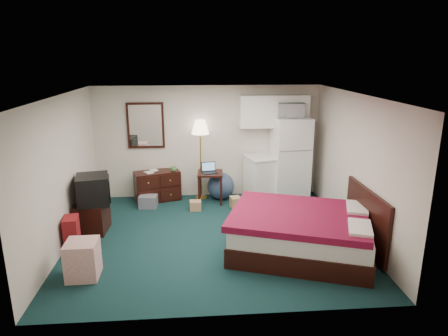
{
  "coord_description": "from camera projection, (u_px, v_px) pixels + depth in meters",
  "views": [
    {
      "loc": [
        -0.33,
        -6.52,
        3.12
      ],
      "look_at": [
        0.21,
        0.27,
        1.2
      ],
      "focal_mm": 32.0,
      "sensor_mm": 36.0,
      "label": 1
    }
  ],
  "objects": [
    {
      "name": "exercise_ball",
      "position": [
        221.0,
        186.0,
        8.94
      ],
      "size": [
        0.68,
        0.68,
        0.61
      ],
      "primitive_type": "sphere",
      "rotation": [
        0.0,
        0.0,
        -0.13
      ],
      "color": "navy",
      "rests_on": "floor"
    },
    {
      "name": "crt_tv",
      "position": [
        93.0,
        190.0,
        7.14
      ],
      "size": [
        0.68,
        0.71,
        0.52
      ],
      "primitive_type": null,
      "rotation": [
        0.0,
        0.0,
        0.2
      ],
      "color": "black",
      "rests_on": "tv_stand"
    },
    {
      "name": "laptop",
      "position": [
        210.0,
        168.0,
        8.58
      ],
      "size": [
        0.35,
        0.31,
        0.21
      ],
      "primitive_type": null,
      "rotation": [
        0.0,
        0.0,
        0.2
      ],
      "color": "black",
      "rests_on": "desk"
    },
    {
      "name": "floor",
      "position": [
        214.0,
        237.0,
        7.13
      ],
      "size": [
        5.0,
        4.5,
        0.01
      ],
      "primitive_type": "cube",
      "color": "black",
      "rests_on": "ground"
    },
    {
      "name": "floor_lamp",
      "position": [
        201.0,
        160.0,
        8.84
      ],
      "size": [
        0.48,
        0.48,
        1.78
      ],
      "primitive_type": null,
      "rotation": [
        0.0,
        0.0,
        -0.3
      ],
      "color": "gold",
      "rests_on": "floor"
    },
    {
      "name": "dresser",
      "position": [
        157.0,
        186.0,
        8.85
      ],
      "size": [
        1.06,
        0.72,
        0.67
      ],
      "primitive_type": null,
      "rotation": [
        0.0,
        0.0,
        0.3
      ],
      "color": "black",
      "rests_on": "floor"
    },
    {
      "name": "microwave",
      "position": [
        291.0,
        108.0,
        8.55
      ],
      "size": [
        0.58,
        0.35,
        0.38
      ],
      "primitive_type": "imported",
      "rotation": [
        0.0,
        0.0,
        -0.06
      ],
      "color": "white",
      "rests_on": "fridge"
    },
    {
      "name": "suitcase",
      "position": [
        72.0,
        234.0,
        6.57
      ],
      "size": [
        0.27,
        0.38,
        0.58
      ],
      "primitive_type": null,
      "rotation": [
        0.0,
        0.0,
        0.13
      ],
      "color": "maroon",
      "rests_on": "floor"
    },
    {
      "name": "headboard",
      "position": [
        366.0,
        219.0,
        6.5
      ],
      "size": [
        0.06,
        1.56,
        1.0
      ],
      "primitive_type": null,
      "color": "black",
      "rests_on": "walls"
    },
    {
      "name": "kitchen_counter",
      "position": [
        267.0,
        178.0,
        8.93
      ],
      "size": [
        1.01,
        0.86,
        0.95
      ],
      "primitive_type": null,
      "rotation": [
        0.0,
        0.0,
        0.27
      ],
      "color": "white",
      "rests_on": "floor"
    },
    {
      "name": "book_a",
      "position": [
        145.0,
        169.0,
        8.59
      ],
      "size": [
        0.14,
        0.09,
        0.21
      ],
      "primitive_type": "imported",
      "rotation": [
        0.0,
        0.0,
        0.55
      ],
      "color": "#987146",
      "rests_on": "dresser"
    },
    {
      "name": "walls",
      "position": [
        213.0,
        169.0,
        6.79
      ],
      "size": [
        5.01,
        4.51,
        2.5
      ],
      "color": "beige",
      "rests_on": "floor"
    },
    {
      "name": "bed",
      "position": [
        301.0,
        233.0,
        6.47
      ],
      "size": [
        2.58,
        2.29,
        0.69
      ],
      "primitive_type": null,
      "rotation": [
        0.0,
        0.0,
        -0.34
      ],
      "color": "#4B0A13",
      "rests_on": "floor"
    },
    {
      "name": "mirror",
      "position": [
        146.0,
        125.0,
        8.7
      ],
      "size": [
        0.8,
        0.06,
        1.0
      ],
      "primitive_type": null,
      "color": "white",
      "rests_on": "walls"
    },
    {
      "name": "fridge",
      "position": [
        290.0,
        159.0,
        8.82
      ],
      "size": [
        0.81,
        0.81,
        1.84
      ],
      "primitive_type": null,
      "rotation": [
        0.0,
        0.0,
        0.08
      ],
      "color": "white",
      "rests_on": "floor"
    },
    {
      "name": "cardboard_box_a",
      "position": [
        196.0,
        205.0,
        8.33
      ],
      "size": [
        0.24,
        0.2,
        0.2
      ],
      "primitive_type": null,
      "rotation": [
        0.0,
        0.0,
        0.01
      ],
      "color": "#987146",
      "rests_on": "floor"
    },
    {
      "name": "tv_stand",
      "position": [
        92.0,
        217.0,
        7.28
      ],
      "size": [
        0.57,
        0.62,
        0.54
      ],
      "primitive_type": null,
      "rotation": [
        0.0,
        0.0,
        -0.05
      ],
      "color": "black",
      "rests_on": "floor"
    },
    {
      "name": "upper_cabinets",
      "position": [
        274.0,
        111.0,
        8.7
      ],
      "size": [
        1.5,
        0.35,
        0.7
      ],
      "primitive_type": null,
      "color": "white",
      "rests_on": "walls"
    },
    {
      "name": "cardboard_box_b",
      "position": [
        235.0,
        202.0,
        8.47
      ],
      "size": [
        0.24,
        0.27,
        0.23
      ],
      "primitive_type": null,
      "rotation": [
        0.0,
        0.0,
        0.18
      ],
      "color": "#987146",
      "rests_on": "floor"
    },
    {
      "name": "retail_box",
      "position": [
        83.0,
        259.0,
        5.76
      ],
      "size": [
        0.45,
        0.45,
        0.56
      ],
      "primitive_type": null,
      "rotation": [
        0.0,
        0.0,
        0.02
      ],
      "color": "beige",
      "rests_on": "floor"
    },
    {
      "name": "file_bin",
      "position": [
        148.0,
        201.0,
        8.47
      ],
      "size": [
        0.4,
        0.31,
        0.26
      ],
      "primitive_type": null,
      "rotation": [
        0.0,
        0.0,
        -0.1
      ],
      "color": "slate",
      "rests_on": "floor"
    },
    {
      "name": "mug",
      "position": [
        174.0,
        168.0,
        8.76
      ],
      "size": [
        0.14,
        0.11,
        0.13
      ],
      "primitive_type": "imported",
      "rotation": [
        0.0,
        0.0,
        0.1
      ],
      "color": "#4E8D45",
      "rests_on": "dresser"
    },
    {
      "name": "book_b",
      "position": [
        150.0,
        167.0,
        8.75
      ],
      "size": [
        0.14,
        0.08,
        0.2
      ],
      "primitive_type": "imported",
      "rotation": [
        0.0,
        0.0,
        0.44
      ],
      "color": "#987146",
      "rests_on": "dresser"
    },
    {
      "name": "ceiling",
      "position": [
        212.0,
        95.0,
        6.45
      ],
      "size": [
        5.0,
        4.5,
        0.01
      ],
      "primitive_type": "cube",
      "color": "beige",
      "rests_on": "walls"
    },
    {
      "name": "desk",
      "position": [
        210.0,
        187.0,
        8.74
      ],
      "size": [
        0.57,
        0.57,
        0.68
      ],
      "primitive_type": null,
      "rotation": [
        0.0,
        0.0,
        -0.07
      ],
      "color": "black",
      "rests_on": "floor"
    }
  ]
}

